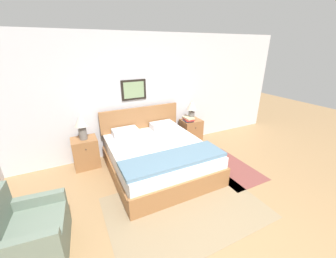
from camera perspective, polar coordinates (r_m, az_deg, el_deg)
The scene contains 12 objects.
wall_back at distance 4.66m, azimuth -8.48°, elevation 9.16°, with size 7.84×0.09×2.60m.
area_rug_main at distance 3.41m, azimuth 4.86°, elevation -20.83°, with size 2.33×1.61×0.01m.
area_rug_bedside at distance 4.49m, azimuth 16.24°, elevation -9.98°, with size 0.84×1.42×0.01m.
bed at distance 4.07m, azimuth -2.69°, elevation -7.62°, with size 1.80×2.02×1.06m.
armchair at distance 3.12m, azimuth -34.05°, elevation -23.15°, with size 0.78×0.85×0.84m.
nightstand_near_window at distance 4.52m, azimuth -21.80°, elevation -6.11°, with size 0.48×0.43×0.62m.
nightstand_by_door at distance 5.25m, azimuth 6.32°, elevation -0.67°, with size 0.48×0.43×0.62m.
table_lamp_near_window at distance 4.27m, azimuth -22.91°, elevation 1.33°, with size 0.25×0.25×0.51m.
table_lamp_by_door at distance 5.02m, azimuth 6.60°, elevation 5.90°, with size 0.25×0.25×0.51m.
book_thick_bottom at distance 5.04m, azimuth 5.67°, elevation 2.36°, with size 0.20×0.21×0.03m.
book_hardcover_middle at distance 5.03m, azimuth 5.69°, elevation 2.74°, with size 0.24×0.30×0.04m.
book_novel_upper at distance 5.02m, azimuth 5.70°, elevation 3.13°, with size 0.21×0.29×0.03m.
Camera 1 is at (-1.40, -1.08, 2.32)m, focal length 22.00 mm.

